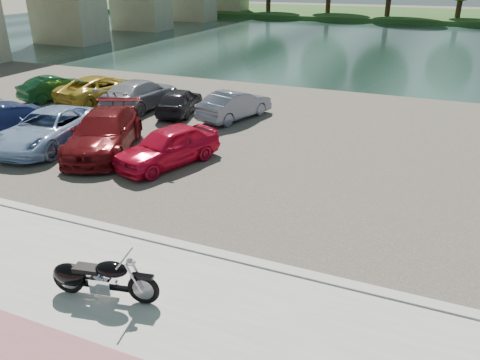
{
  "coord_description": "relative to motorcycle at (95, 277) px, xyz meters",
  "views": [
    {
      "loc": [
        4.92,
        -6.47,
        6.22
      ],
      "look_at": [
        0.44,
        4.11,
        1.1
      ],
      "focal_mm": 35.0,
      "sensor_mm": 36.0,
      "label": 1
    }
  ],
  "objects": [
    {
      "name": "parking_lot",
      "position": [
        0.85,
        11.39,
        -0.54
      ],
      "size": [
        60.0,
        18.0,
        0.04
      ],
      "primitive_type": "cube",
      "color": "#3B3730",
      "rests_on": "ground"
    },
    {
      "name": "car_6",
      "position": [
        -10.21,
        13.22,
        0.15
      ],
      "size": [
        3.05,
        5.13,
        1.34
      ],
      "primitive_type": "imported",
      "rotation": [
        0.0,
        0.0,
        2.96
      ],
      "color": "gold",
      "rests_on": "parking_lot"
    },
    {
      "name": "motorcycle",
      "position": [
        0.0,
        0.0,
        0.0
      ],
      "size": [
        2.31,
        0.85,
        1.05
      ],
      "rotation": [
        0.0,
        0.0,
        0.19
      ],
      "color": "black",
      "rests_on": "promenade"
    },
    {
      "name": "far_bank",
      "position": [
        0.85,
        72.39,
        -0.26
      ],
      "size": [
        120.0,
        24.0,
        0.6
      ],
      "primitive_type": "cube",
      "color": "#204318",
      "rests_on": "ground"
    },
    {
      "name": "car_2",
      "position": [
        -7.67,
        6.88,
        0.17
      ],
      "size": [
        2.91,
        5.21,
        1.38
      ],
      "primitive_type": "imported",
      "rotation": [
        0.0,
        0.0,
        0.13
      ],
      "color": "#92AED5",
      "rests_on": "parking_lot"
    },
    {
      "name": "car_4",
      "position": [
        -2.47,
        6.98,
        0.15
      ],
      "size": [
        2.82,
        4.24,
        1.34
      ],
      "primitive_type": "imported",
      "rotation": [
        0.0,
        0.0,
        -0.34
      ],
      "color": "red",
      "rests_on": "parking_lot"
    },
    {
      "name": "car_9",
      "position": [
        -2.58,
        13.03,
        0.12
      ],
      "size": [
        2.44,
        4.13,
        1.28
      ],
      "primitive_type": "imported",
      "rotation": [
        0.0,
        0.0,
        2.84
      ],
      "color": "slate",
      "rests_on": "parking_lot"
    },
    {
      "name": "car_3",
      "position": [
        -5.33,
        7.19,
        0.22
      ],
      "size": [
        3.81,
        5.48,
        1.47
      ],
      "primitive_type": "imported",
      "rotation": [
        0.0,
        0.0,
        0.38
      ],
      "color": "#620E11",
      "rests_on": "parking_lot"
    },
    {
      "name": "river",
      "position": [
        0.85,
        40.39,
        -0.56
      ],
      "size": [
        120.0,
        40.0,
        0.0
      ],
      "primitive_type": "cube",
      "color": "black",
      "rests_on": "ground"
    },
    {
      "name": "ground",
      "position": [
        0.85,
        0.39,
        -0.56
      ],
      "size": [
        200.0,
        200.0,
        0.0
      ],
      "primitive_type": "plane",
      "color": "#595447",
      "rests_on": "ground"
    },
    {
      "name": "car_7",
      "position": [
        -7.54,
        12.89,
        0.19
      ],
      "size": [
        2.13,
        4.95,
        1.42
      ],
      "primitive_type": "imported",
      "rotation": [
        0.0,
        0.0,
        3.11
      ],
      "color": "#94939B",
      "rests_on": "parking_lot"
    },
    {
      "name": "kerb",
      "position": [
        0.85,
        2.39,
        -0.49
      ],
      "size": [
        60.0,
        0.3,
        0.14
      ],
      "primitive_type": "cube",
      "color": "#A09F97",
      "rests_on": "ground"
    },
    {
      "name": "car_5",
      "position": [
        -12.72,
        12.67,
        0.09
      ],
      "size": [
        2.42,
        3.94,
        1.23
      ],
      "primitive_type": "imported",
      "rotation": [
        0.0,
        0.0,
        2.82
      ],
      "color": "#113F1F",
      "rests_on": "parking_lot"
    },
    {
      "name": "car_8",
      "position": [
        -5.3,
        12.78,
        0.09
      ],
      "size": [
        2.1,
        3.79,
        1.22
      ],
      "primitive_type": "imported",
      "rotation": [
        0.0,
        0.0,
        3.34
      ],
      "color": "black",
      "rests_on": "parking_lot"
    },
    {
      "name": "promenade",
      "position": [
        0.85,
        -0.61,
        -0.51
      ],
      "size": [
        60.0,
        6.0,
        0.1
      ],
      "primitive_type": "cube",
      "color": "#A09F97",
      "rests_on": "ground"
    }
  ]
}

